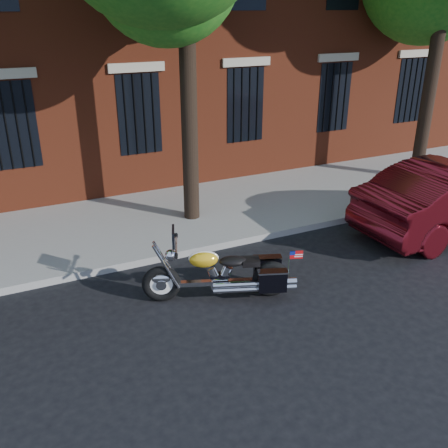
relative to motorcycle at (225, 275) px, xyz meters
name	(u,v)px	position (x,y,z in m)	size (l,w,h in m)	color
ground	(226,283)	(0.23, 0.45, -0.46)	(120.00, 120.00, 0.00)	black
curb	(197,250)	(0.23, 1.83, -0.38)	(40.00, 0.16, 0.15)	gray
sidewalk	(167,218)	(0.23, 3.71, -0.38)	(40.00, 3.60, 0.15)	gray
motorcycle	(225,275)	(0.00, 0.00, 0.00)	(2.47, 1.38, 1.36)	black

